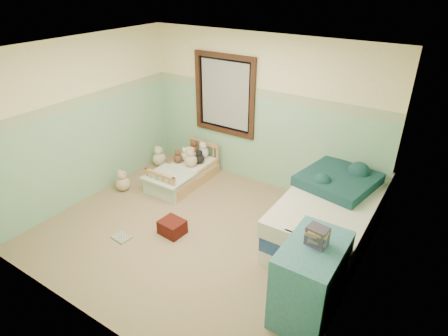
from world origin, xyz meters
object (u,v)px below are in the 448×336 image
Objects in this scene: plush_floor_cream at (159,159)px; plush_floor_tan at (123,184)px; toddler_bed_frame at (184,178)px; floor_book at (122,237)px; twin_bed_frame at (329,228)px; red_pillow at (172,227)px; dresser at (310,280)px.

plush_floor_cream reaches higher than plush_floor_tan.
toddler_bed_frame is 5.12× the size of floor_book.
twin_bed_frame is 6.49× the size of red_pillow.
red_pillow is at bearing -147.76° from twin_bed_frame.
toddler_bed_frame is 1.42× the size of dresser.
twin_bed_frame is 2.40× the size of dresser.
toddler_bed_frame is at bearing 178.37° from twin_bed_frame.
twin_bed_frame is 2.89m from floor_book.
red_pillow is (1.57, -1.49, -0.03)m from plush_floor_cream.
plush_floor_cream is 3.43m from twin_bed_frame.
dresser reaches higher than twin_bed_frame.
dresser is at bearing -7.15° from red_pillow.
floor_book is (1.04, -1.97, -0.12)m from plush_floor_cream.
dresser reaches higher than plush_floor_tan.
toddler_bed_frame is 0.59× the size of twin_bed_frame.
red_pillow is (0.77, -1.24, 0.02)m from toddler_bed_frame.
toddler_bed_frame is 3.86× the size of red_pillow.
plush_floor_tan is at bearing 168.47° from dresser.
plush_floor_tan is at bearing -168.02° from twin_bed_frame.
plush_floor_tan is 1.53m from red_pillow.
plush_floor_cream is 0.12× the size of twin_bed_frame.
twin_bed_frame is at bearing -1.63° from toddler_bed_frame.
red_pillow is (-1.85, -1.17, -0.01)m from twin_bed_frame.
red_pillow is (1.46, -0.46, -0.02)m from plush_floor_tan.
red_pillow is at bearing 172.85° from dresser.
plush_floor_cream is at bearing 124.80° from floor_book.
plush_floor_tan reaches higher than toddler_bed_frame.
plush_floor_tan is at bearing -84.15° from plush_floor_cream.
twin_bed_frame is (3.31, 0.70, -0.01)m from plush_floor_tan.
red_pillow is at bearing -43.59° from plush_floor_cream.
toddler_bed_frame is 5.22× the size of plush_floor_tan.
toddler_bed_frame reaches higher than floor_book.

